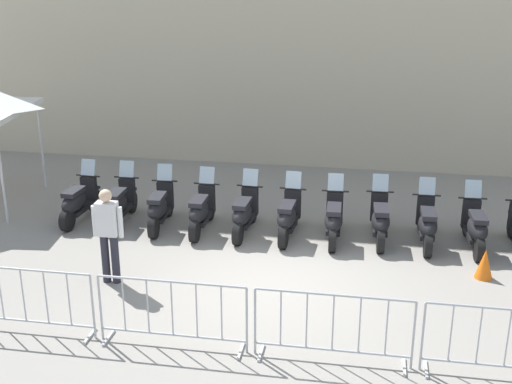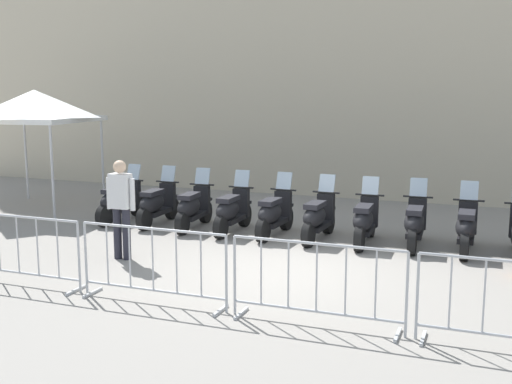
% 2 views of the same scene
% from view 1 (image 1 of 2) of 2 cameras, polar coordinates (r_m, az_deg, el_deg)
% --- Properties ---
extents(ground_plane, '(120.00, 120.00, 0.00)m').
position_cam_1_polar(ground_plane, '(11.66, 1.42, -8.11)').
color(ground_plane, gray).
extents(motorcycle_0, '(0.64, 1.72, 1.24)m').
position_cam_1_polar(motorcycle_0, '(14.73, -15.03, -0.82)').
color(motorcycle_0, black).
rests_on(motorcycle_0, ground).
extents(motorcycle_1, '(0.56, 1.73, 1.24)m').
position_cam_1_polar(motorcycle_1, '(14.41, -11.66, -1.00)').
color(motorcycle_1, black).
rests_on(motorcycle_1, ground).
extents(motorcycle_2, '(0.56, 1.72, 1.24)m').
position_cam_1_polar(motorcycle_2, '(14.04, -8.29, -1.35)').
color(motorcycle_2, black).
rests_on(motorcycle_2, ground).
extents(motorcycle_3, '(0.58, 1.73, 1.24)m').
position_cam_1_polar(motorcycle_3, '(13.75, -4.75, -1.65)').
color(motorcycle_3, black).
rests_on(motorcycle_3, ground).
extents(motorcycle_4, '(0.63, 1.72, 1.24)m').
position_cam_1_polar(motorcycle_4, '(13.58, -1.02, -1.87)').
color(motorcycle_4, black).
rests_on(motorcycle_4, ground).
extents(motorcycle_5, '(0.63, 1.72, 1.24)m').
position_cam_1_polar(motorcycle_5, '(13.43, 2.79, -2.14)').
color(motorcycle_5, black).
rests_on(motorcycle_5, ground).
extents(motorcycle_6, '(0.56, 1.73, 1.24)m').
position_cam_1_polar(motorcycle_6, '(13.37, 6.71, -2.36)').
color(motorcycle_6, black).
rests_on(motorcycle_6, ground).
extents(motorcycle_7, '(0.56, 1.73, 1.24)m').
position_cam_1_polar(motorcycle_7, '(13.47, 10.62, -2.40)').
color(motorcycle_7, black).
rests_on(motorcycle_7, ground).
extents(motorcycle_8, '(0.57, 1.73, 1.24)m').
position_cam_1_polar(motorcycle_8, '(13.48, 14.48, -2.69)').
color(motorcycle_8, black).
rests_on(motorcycle_8, ground).
extents(motorcycle_9, '(0.56, 1.73, 1.24)m').
position_cam_1_polar(motorcycle_9, '(13.57, 18.34, -2.94)').
color(motorcycle_9, black).
rests_on(motorcycle_9, ground).
extents(barrier_segment_0, '(2.23, 0.65, 1.07)m').
position_cam_1_polar(barrier_segment_0, '(10.70, -19.36, -8.81)').
color(barrier_segment_0, '#B2B5B7').
rests_on(barrier_segment_0, ground).
extents(barrier_segment_1, '(2.23, 0.65, 1.07)m').
position_cam_1_polar(barrier_segment_1, '(9.84, -7.22, -10.37)').
color(barrier_segment_1, '#B2B5B7').
rests_on(barrier_segment_1, ground).
extents(barrier_segment_2, '(2.23, 0.65, 1.07)m').
position_cam_1_polar(barrier_segment_2, '(9.48, 6.63, -11.58)').
color(barrier_segment_2, '#B2B5B7').
rests_on(barrier_segment_2, ground).
extents(barrier_segment_3, '(2.23, 0.65, 1.07)m').
position_cam_1_polar(barrier_segment_3, '(9.69, 20.78, -12.14)').
color(barrier_segment_3, '#B2B5B7').
rests_on(barrier_segment_3, ground).
extents(officer_near_row_end, '(0.55, 0.25, 1.73)m').
position_cam_1_polar(officer_near_row_end, '(11.67, -12.61, -3.26)').
color(officer_near_row_end, '#23232D').
rests_on(officer_near_row_end, ground).
extents(traffic_cone, '(0.32, 0.32, 0.55)m').
position_cam_1_polar(traffic_cone, '(12.51, 19.08, -5.85)').
color(traffic_cone, orange).
rests_on(traffic_cone, ground).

